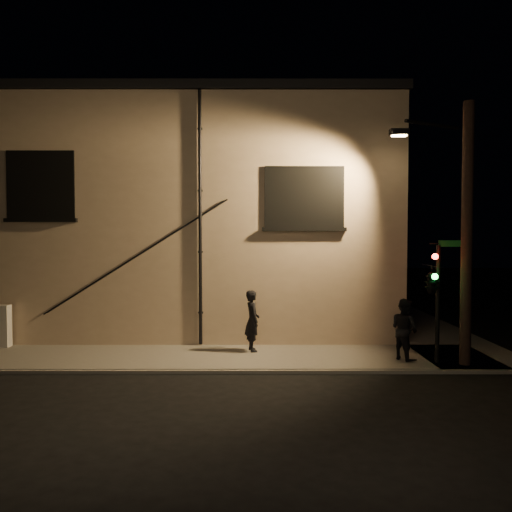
{
  "coord_description": "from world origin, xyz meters",
  "views": [
    {
      "loc": [
        -0.01,
        -13.37,
        3.71
      ],
      "look_at": [
        0.02,
        1.8,
        3.11
      ],
      "focal_mm": 35.0,
      "sensor_mm": 36.0,
      "label": 1
    }
  ],
  "objects_px": {
    "pedestrian_b": "(404,329)",
    "streetlamp_pole": "(463,229)",
    "pedestrian_a": "(252,321)",
    "traffic_signal": "(432,281)"
  },
  "relations": [
    {
      "from": "pedestrian_b",
      "to": "streetlamp_pole",
      "type": "relative_size",
      "value": 0.24
    },
    {
      "from": "pedestrian_a",
      "to": "streetlamp_pole",
      "type": "height_order",
      "value": "streetlamp_pole"
    },
    {
      "from": "pedestrian_a",
      "to": "traffic_signal",
      "type": "height_order",
      "value": "traffic_signal"
    },
    {
      "from": "pedestrian_b",
      "to": "streetlamp_pole",
      "type": "height_order",
      "value": "streetlamp_pole"
    },
    {
      "from": "traffic_signal",
      "to": "pedestrian_a",
      "type": "bearing_deg",
      "value": 162.67
    },
    {
      "from": "pedestrian_b",
      "to": "streetlamp_pole",
      "type": "distance_m",
      "value": 3.3
    },
    {
      "from": "pedestrian_a",
      "to": "traffic_signal",
      "type": "distance_m",
      "value": 5.48
    },
    {
      "from": "traffic_signal",
      "to": "streetlamp_pole",
      "type": "height_order",
      "value": "streetlamp_pole"
    },
    {
      "from": "pedestrian_a",
      "to": "pedestrian_b",
      "type": "xyz_separation_m",
      "value": [
        4.43,
        -1.09,
        -0.06
      ]
    },
    {
      "from": "traffic_signal",
      "to": "streetlamp_pole",
      "type": "bearing_deg",
      "value": -0.3
    }
  ]
}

